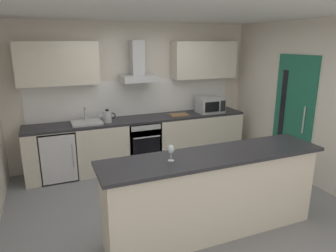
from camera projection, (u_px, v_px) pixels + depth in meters
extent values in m
cube|color=gray|center=(176.00, 203.00, 4.42)|extent=(5.60, 4.78, 0.02)
cube|color=white|center=(177.00, 11.00, 3.72)|extent=(5.60, 4.78, 0.02)
cube|color=silver|center=(135.00, 93.00, 5.81)|extent=(5.60, 0.12, 2.60)
cube|color=silver|center=(309.00, 103.00, 4.94)|extent=(0.12, 4.78, 2.60)
cube|color=white|center=(136.00, 98.00, 5.77)|extent=(3.91, 0.02, 0.66)
cube|color=beige|center=(142.00, 143.00, 5.70)|extent=(4.05, 0.60, 0.86)
cube|color=#28282D|center=(142.00, 119.00, 5.58)|extent=(4.05, 0.60, 0.04)
cube|color=beige|center=(213.00, 195.00, 3.62)|extent=(2.58, 0.52, 0.97)
cube|color=#28282D|center=(215.00, 156.00, 3.49)|extent=(2.68, 0.64, 0.04)
cube|color=beige|center=(58.00, 63.00, 4.95)|extent=(1.30, 0.32, 0.70)
cube|color=beige|center=(204.00, 60.00, 5.94)|extent=(1.30, 0.32, 0.70)
cube|color=#1E664C|center=(293.00, 116.00, 5.20)|extent=(0.04, 0.85, 2.05)
cube|color=black|center=(282.00, 108.00, 5.37)|extent=(0.01, 0.11, 1.31)
cylinder|color=#B7BABC|center=(304.00, 120.00, 4.94)|extent=(0.03, 0.03, 0.45)
cube|color=slate|center=(142.00, 141.00, 5.67)|extent=(0.60, 0.56, 0.80)
cube|color=black|center=(147.00, 150.00, 5.43)|extent=(0.50, 0.02, 0.48)
cube|color=#B7BABC|center=(146.00, 128.00, 5.32)|extent=(0.54, 0.02, 0.09)
cylinder|color=#B7BABC|center=(147.00, 137.00, 5.34)|extent=(0.49, 0.02, 0.02)
cube|color=white|center=(58.00, 154.00, 5.14)|extent=(0.58, 0.56, 0.85)
cube|color=silver|center=(59.00, 160.00, 4.88)|extent=(0.55, 0.02, 0.80)
cylinder|color=#B7BABC|center=(73.00, 156.00, 4.93)|extent=(0.02, 0.02, 0.38)
cube|color=#B7BABC|center=(210.00, 105.00, 6.01)|extent=(0.50, 0.36, 0.30)
cube|color=black|center=(212.00, 107.00, 5.82)|extent=(0.30, 0.02, 0.19)
cube|color=black|center=(223.00, 106.00, 5.90)|extent=(0.10, 0.01, 0.21)
cube|color=silver|center=(87.00, 122.00, 5.20)|extent=(0.50, 0.40, 0.04)
cylinder|color=#B7BABC|center=(85.00, 115.00, 5.28)|extent=(0.03, 0.03, 0.26)
cylinder|color=#B7BABC|center=(85.00, 109.00, 5.18)|extent=(0.03, 0.16, 0.03)
cylinder|color=#B7BABC|center=(107.00, 117.00, 5.27)|extent=(0.15, 0.15, 0.20)
sphere|color=black|center=(107.00, 110.00, 5.24)|extent=(0.06, 0.06, 0.06)
cone|color=#B7BABC|center=(101.00, 115.00, 5.22)|extent=(0.09, 0.04, 0.07)
torus|color=black|center=(113.00, 116.00, 5.30)|extent=(0.11, 0.02, 0.11)
cube|color=#B7BABC|center=(139.00, 78.00, 5.45)|extent=(0.62, 0.45, 0.12)
cube|color=#B7BABC|center=(137.00, 58.00, 5.40)|extent=(0.22, 0.22, 0.60)
cylinder|color=silver|center=(171.00, 160.00, 3.29)|extent=(0.07, 0.07, 0.01)
cylinder|color=silver|center=(171.00, 156.00, 3.27)|extent=(0.01, 0.01, 0.09)
ellipsoid|color=silver|center=(171.00, 149.00, 3.25)|extent=(0.08, 0.08, 0.10)
cube|color=#9E7247|center=(179.00, 115.00, 5.80)|extent=(0.35, 0.24, 0.02)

